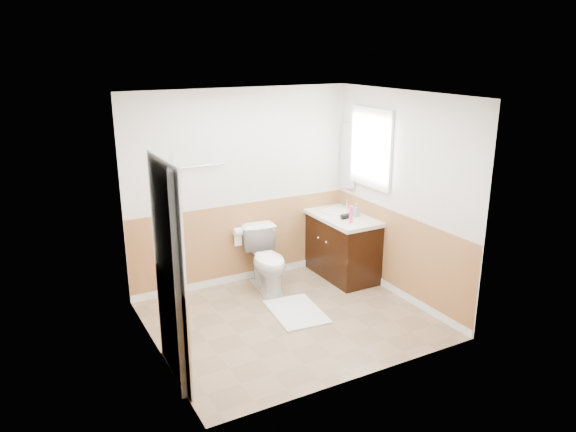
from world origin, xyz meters
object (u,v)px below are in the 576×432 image
vanity_cabinet (341,247)px  soap_dispenser (356,210)px  bath_mat (296,312)px  lotion_bottle (351,215)px  toilet (267,260)px

vanity_cabinet → soap_dispenser: soap_dispenser is taller
bath_mat → lotion_bottle: bearing=19.5°
soap_dispenser → vanity_cabinet: bearing=130.6°
vanity_cabinet → lotion_bottle: (-0.10, -0.34, 0.56)m
bath_mat → lotion_bottle: 1.40m
bath_mat → toilet: bearing=90.0°
toilet → bath_mat: size_ratio=0.98×
bath_mat → vanity_cabinet: (1.07, 0.69, 0.39)m
bath_mat → vanity_cabinet: bearing=32.7°
toilet → bath_mat: (0.00, -0.76, -0.38)m
lotion_bottle → soap_dispenser: bearing=42.7°
vanity_cabinet → bath_mat: bearing=-147.3°
bath_mat → vanity_cabinet: 1.33m
toilet → bath_mat: bearing=-83.7°
bath_mat → vanity_cabinet: size_ratio=0.73×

